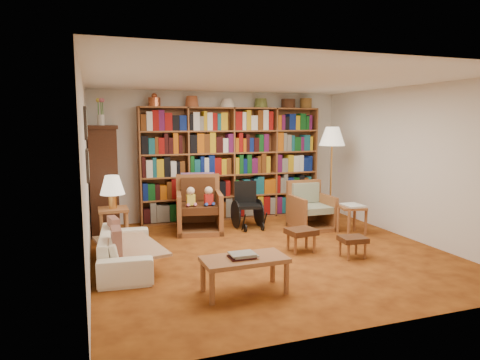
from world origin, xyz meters
name	(u,v)px	position (x,y,z in m)	size (l,w,h in m)	color
floor	(268,252)	(0.00, 0.00, 0.00)	(5.00, 5.00, 0.00)	#A45519
ceiling	(270,80)	(0.00, 0.00, 2.50)	(5.00, 5.00, 0.00)	white
wall_back	(220,156)	(0.00, 2.50, 1.25)	(5.00, 5.00, 0.00)	silver
wall_front	(378,196)	(0.00, -2.50, 1.25)	(5.00, 5.00, 0.00)	silver
wall_left	(86,175)	(-2.50, 0.00, 1.25)	(5.00, 5.00, 0.00)	silver
wall_right	(410,163)	(2.50, 0.00, 1.25)	(5.00, 5.00, 0.00)	silver
bookshelf	(233,160)	(0.20, 2.33, 1.17)	(3.60, 0.30, 2.42)	brown
curio_cabinet	(103,178)	(-2.25, 2.00, 0.95)	(0.50, 0.95, 2.40)	#3E1D11
framed_pictures	(87,144)	(-2.48, 0.30, 1.62)	(0.03, 0.52, 0.97)	black
sofa	(126,249)	(-2.05, 0.01, 0.24)	(0.64, 1.65, 0.48)	white
sofa_throw	(130,245)	(-2.00, 0.01, 0.30)	(0.70, 1.31, 0.04)	beige
cushion_left	(114,228)	(-2.18, 0.36, 0.45)	(0.11, 0.34, 0.34)	maroon
cushion_right	(117,242)	(-2.18, -0.34, 0.45)	(0.11, 0.36, 0.36)	maroon
side_table_lamp	(114,218)	(-2.15, 1.03, 0.46)	(0.44, 0.44, 0.61)	brown
table_lamp	(112,186)	(-2.15, 1.03, 0.95)	(0.37, 0.37, 0.51)	gold
armchair_leather	(198,208)	(-0.69, 1.59, 0.41)	(0.93, 0.96, 1.00)	brown
armchair_sage	(309,210)	(1.27, 1.12, 0.32)	(0.68, 0.71, 0.85)	brown
wheelchair	(247,207)	(0.23, 1.53, 0.38)	(0.49, 0.67, 0.84)	black
floor_lamp	(332,140)	(1.88, 1.41, 1.58)	(0.48, 0.48, 1.83)	gold
side_table_papers	(352,211)	(1.75, 0.48, 0.40)	(0.50, 0.50, 0.52)	brown
footstool_a	(301,233)	(0.46, -0.15, 0.28)	(0.45, 0.39, 0.35)	#462912
footstool_b	(353,241)	(1.02, -0.64, 0.25)	(0.39, 0.34, 0.31)	#462912
coffee_table	(244,262)	(-0.85, -1.32, 0.36)	(0.97, 0.50, 0.46)	brown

